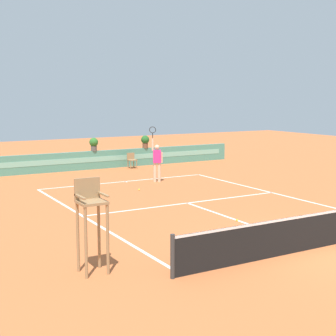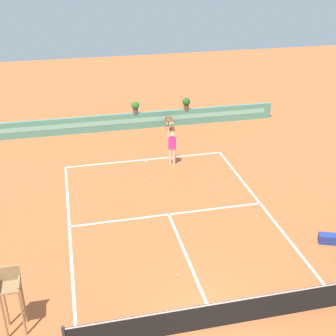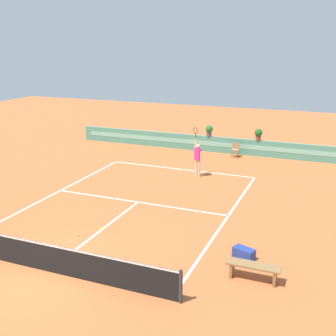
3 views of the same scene
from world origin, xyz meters
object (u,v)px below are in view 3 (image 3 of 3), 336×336
potted_plant_right (258,134)px  bench_courtside (253,268)px  tennis_ball_mid_court (157,180)px  potted_plant_centre (209,130)px  tennis_ball_by_sideline (78,235)px  gear_bag (244,253)px  tennis_ball_near_baseline (101,228)px  ball_kid_chair (235,149)px  tennis_player (198,157)px

potted_plant_right → bench_courtside: bearing=-79.8°
tennis_ball_mid_court → potted_plant_centre: 6.99m
tennis_ball_by_sideline → potted_plant_right: bearing=74.1°
gear_bag → tennis_ball_near_baseline: size_ratio=10.29×
ball_kid_chair → tennis_ball_near_baseline: size_ratio=12.50×
potted_plant_right → tennis_ball_near_baseline: bearing=-104.9°
ball_kid_chair → tennis_ball_near_baseline: 12.55m
ball_kid_chair → tennis_player: tennis_player is taller
bench_courtside → tennis_ball_mid_court: bearing=130.0°
ball_kid_chair → tennis_player: 4.73m
tennis_ball_mid_court → potted_plant_right: (3.82, 6.82, 1.38)m
tennis_ball_near_baseline → potted_plant_right: 13.60m
ball_kid_chair → potted_plant_right: bearing=30.9°
tennis_ball_near_baseline → potted_plant_centre: (0.31, 13.07, 1.38)m
tennis_ball_mid_court → ball_kid_chair: bearing=66.9°
tennis_player → tennis_ball_by_sideline: size_ratio=38.01×
ball_kid_chair → tennis_ball_mid_court: (-2.60, -6.08, -0.44)m
ball_kid_chair → gear_bag: size_ratio=1.21×
potted_plant_centre → ball_kid_chair: bearing=-20.8°
bench_courtside → potted_plant_right: bearing=100.2°
tennis_ball_mid_court → tennis_ball_by_sideline: (-0.13, -7.06, 0.00)m
potted_plant_centre → potted_plant_right: same height
gear_bag → tennis_player: bearing=118.0°
tennis_player → tennis_ball_by_sideline: bearing=-101.9°
bench_courtside → potted_plant_right: 14.75m
bench_courtside → tennis_player: tennis_player is taller
bench_courtside → tennis_ball_mid_court: size_ratio=23.53×
ball_kid_chair → tennis_ball_near_baseline: bearing=-100.3°
tennis_player → tennis_ball_near_baseline: 7.91m
ball_kid_chair → bench_courtside: bearing=-74.4°
tennis_ball_near_baseline → potted_plant_centre: size_ratio=0.09×
gear_bag → ball_kid_chair: bearing=104.7°
tennis_ball_near_baseline → tennis_ball_by_sideline: same height
tennis_player → potted_plant_centre: tennis_player is taller
bench_courtside → gear_bag: bench_courtside is taller
bench_courtside → gear_bag: (-0.54, 1.20, -0.20)m
tennis_ball_mid_court → potted_plant_right: size_ratio=0.09×
tennis_player → potted_plant_right: bearing=68.1°
tennis_ball_mid_court → tennis_ball_by_sideline: bearing=-91.0°
ball_kid_chair → gear_bag: ball_kid_chair is taller
ball_kid_chair → tennis_ball_by_sideline: ball_kid_chair is taller
ball_kid_chair → potted_plant_centre: bearing=159.2°
bench_courtside → tennis_ball_near_baseline: size_ratio=23.53×
tennis_ball_by_sideline → tennis_player: bearing=78.1°
tennis_ball_mid_court → potted_plant_centre: size_ratio=0.09×
ball_kid_chair → tennis_ball_near_baseline: ball_kid_chair is taller
gear_bag → tennis_ball_near_baseline: (-5.53, 0.21, -0.15)m
bench_courtside → tennis_ball_mid_court: 10.01m
bench_courtside → tennis_ball_by_sideline: (-6.56, 0.61, -0.34)m
tennis_ball_near_baseline → tennis_ball_by_sideline: size_ratio=1.00×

